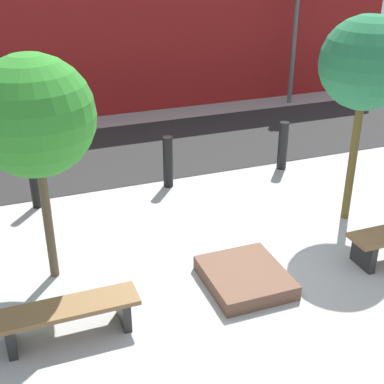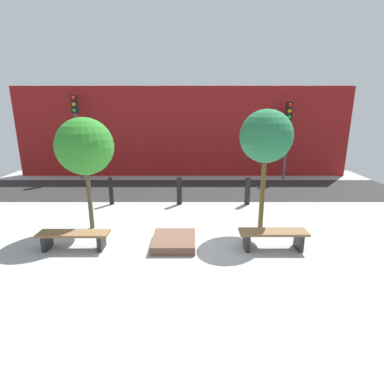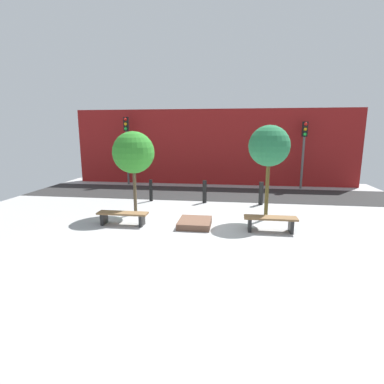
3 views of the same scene
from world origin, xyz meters
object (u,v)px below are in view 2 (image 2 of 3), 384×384
at_px(planter_bed, 175,241).
at_px(bollard_center, 248,191).
at_px(tree_behind_right_bench, 267,137).
at_px(traffic_light_mid_west, 289,127).
at_px(bollard_far_left, 112,191).
at_px(tree_behind_left_bench, 86,147).
at_px(traffic_light_west, 77,123).
at_px(bench_left, 75,237).
at_px(bollard_left, 180,191).
at_px(bench_right, 274,236).

bearing_deg(planter_bed, bollard_center, 54.01).
relative_size(tree_behind_right_bench, traffic_light_mid_west, 0.92).
bearing_deg(bollard_far_left, bollard_center, 0.00).
bearing_deg(tree_behind_left_bench, tree_behind_right_bench, 0.00).
bearing_deg(traffic_light_west, traffic_light_mid_west, -0.00).
bearing_deg(traffic_light_mid_west, bench_left, -134.19).
height_order(planter_bed, tree_behind_left_bench, tree_behind_left_bench).
bearing_deg(tree_behind_right_bench, tree_behind_left_bench, 180.00).
xyz_separation_m(bench_left, bollard_far_left, (-0.01, 3.51, 0.18)).
bearing_deg(bollard_center, traffic_light_west, 151.43).
xyz_separation_m(bench_left, tree_behind_right_bench, (4.78, 1.32, 2.25)).
distance_m(bollard_far_left, traffic_light_west, 5.14).
relative_size(bench_left, bollard_far_left, 1.73).
bearing_deg(traffic_light_mid_west, tree_behind_right_bench, -111.92).
bearing_deg(bollard_center, tree_behind_right_bench, -90.28).
relative_size(tree_behind_left_bench, traffic_light_west, 0.80).
bearing_deg(bench_left, bollard_center, 36.30).
height_order(tree_behind_right_bench, bollard_left, tree_behind_right_bench).
relative_size(bollard_center, traffic_light_mid_west, 0.27).
xyz_separation_m(planter_bed, bollard_left, (0.00, 3.31, 0.39)).
distance_m(planter_bed, bollard_far_left, 4.10).
distance_m(tree_behind_left_bench, bollard_far_left, 2.84).
bearing_deg(bench_right, traffic_light_mid_west, 71.57).
distance_m(bench_left, bollard_left, 4.25).
height_order(bench_right, traffic_light_west, traffic_light_west).
height_order(bench_right, tree_behind_right_bench, tree_behind_right_bench).
bearing_deg(planter_bed, tree_behind_left_bench, 154.93).
xyz_separation_m(bench_left, traffic_light_west, (-2.47, 7.46, 2.34)).
height_order(bollard_left, traffic_light_mid_west, traffic_light_mid_west).
xyz_separation_m(bench_left, bollard_center, (4.79, 3.51, 0.18)).
distance_m(bench_left, bench_right, 4.78).
distance_m(tree_behind_left_bench, traffic_light_west, 6.63).
xyz_separation_m(tree_behind_left_bench, bollard_left, (2.39, 2.19, -1.81)).
bearing_deg(tree_behind_right_bench, planter_bed, -154.93).
bearing_deg(bench_left, traffic_light_west, 108.43).
xyz_separation_m(bollard_far_left, traffic_light_mid_west, (7.26, 3.95, 1.98)).
relative_size(bench_right, tree_behind_right_bench, 0.49).
bearing_deg(bench_right, bollard_left, 124.18).
bearing_deg(traffic_light_west, tree_behind_right_bench, -40.27).
distance_m(tree_behind_right_bench, traffic_light_west, 9.50).
relative_size(tree_behind_right_bench, bollard_center, 3.37).
bearing_deg(bench_left, bollard_left, 55.82).
bearing_deg(bollard_center, traffic_light_mid_west, 58.11).
distance_m(bollard_left, traffic_light_west, 6.63).
relative_size(bench_right, bollard_center, 1.66).
distance_m(tree_behind_right_bench, traffic_light_mid_west, 6.62).
bearing_deg(bollard_center, tree_behind_left_bench, -155.46).
bearing_deg(tree_behind_left_bench, bollard_center, 24.54).
xyz_separation_m(bollard_left, traffic_light_west, (-4.86, 3.95, 2.16)).
height_order(bench_right, bollard_left, bollard_left).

